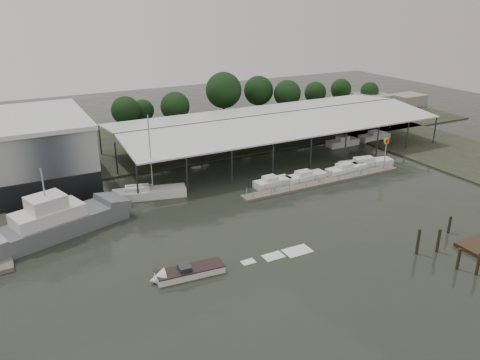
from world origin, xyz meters
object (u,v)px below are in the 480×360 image
shell_fuel_sign (386,147)px  white_sailboat (148,193)px  grey_trawler (59,221)px  speedboat_underway (184,273)px

shell_fuel_sign → white_sailboat: size_ratio=0.46×
grey_trawler → speedboat_underway: size_ratio=0.96×
shell_fuel_sign → white_sailboat: white_sailboat is taller
shell_fuel_sign → grey_trawler: grey_trawler is taller
shell_fuel_sign → grey_trawler: (-50.04, 1.68, -2.35)m
white_sailboat → speedboat_underway: 21.54m
grey_trawler → white_sailboat: bearing=6.2°
white_sailboat → speedboat_underway: size_ratio=0.64×
white_sailboat → shell_fuel_sign: bearing=2.5°
grey_trawler → white_sailboat: size_ratio=1.48×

